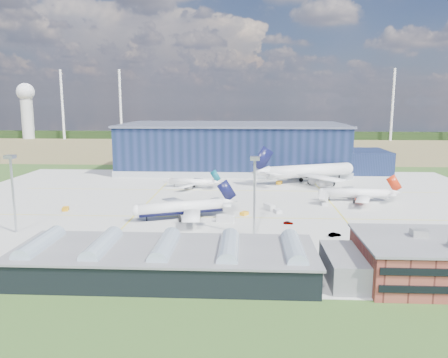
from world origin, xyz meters
The scene contains 23 objects.
ground centered at (0.00, 0.00, 0.00)m, with size 600.00×600.00×0.00m, color #2F531F.
apron centered at (0.00, 10.00, 0.03)m, with size 220.00×160.00×0.08m.
farmland centered at (0.00, 220.00, 0.00)m, with size 600.00×220.00×0.01m, color olive.
treeline centered at (0.00, 300.00, 4.00)m, with size 600.00×8.00×8.00m, color black.
horizon_dressing centered at (-191.30, 294.39, 34.20)m, with size 440.20×18.00×70.00m.
hangar centered at (2.81, 94.80, 11.62)m, with size 145.00×62.00×26.10m.
glass_concourse centered at (-6.45, -60.00, 3.69)m, with size 78.00×23.00×8.60m.
light_mast_west centered at (-60.00, -30.00, 15.43)m, with size 2.60×2.60×23.00m.
light_mast_center centered at (10.00, -30.00, 15.43)m, with size 2.60×2.60×23.00m.
airliner_navy centered at (-13.69, -12.00, 5.91)m, with size 36.22×35.43×11.81m, color white, non-canonical shape.
airliner_red centered at (49.86, 16.23, 5.23)m, with size 32.07×31.37×10.46m, color white, non-canonical shape.
airliner_widebody centered at (37.16, 55.00, 8.91)m, with size 54.65×53.46×17.82m, color white, non-canonical shape.
airliner_regional centered at (-16.98, 40.00, 4.21)m, with size 25.82×25.26×8.42m, color white, non-canonical shape.
gse_tug_a centered at (-56.16, -3.69, 0.67)m, with size 1.98×3.23×1.35m, color #FFAA16.
gse_tug_b centered at (7.08, -6.82, 0.63)m, with size 1.92×2.88×1.25m, color #FFAA16.
gse_van_a centered at (1.22, -16.10, 1.20)m, with size 2.40×5.50×2.40m, color silver.
gse_cart_a centered at (18.63, -3.13, 0.70)m, with size 2.14×3.21×1.39m, color silver.
gse_van_b centered at (16.00, 0.73, 1.13)m, with size 2.26×4.94×2.26m, color silver.
gse_tug_c centered at (23.03, 50.76, 0.76)m, with size 2.19×3.50×1.53m, color #FFAA16.
gse_cart_b centered at (-29.92, 50.42, 0.61)m, with size 1.87×2.80×1.21m, color silver.
airstair centered at (36.81, 11.04, 1.76)m, with size 2.20×5.50×3.52m, color silver.
car_a centered at (20.98, -17.09, 0.52)m, with size 1.23×3.07×1.05m, color #99999E.
car_b centered at (33.08, -29.20, 0.59)m, with size 1.25×3.59×1.18m, color #99999E.
Camera 1 is at (7.68, -150.61, 38.02)m, focal length 35.00 mm.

